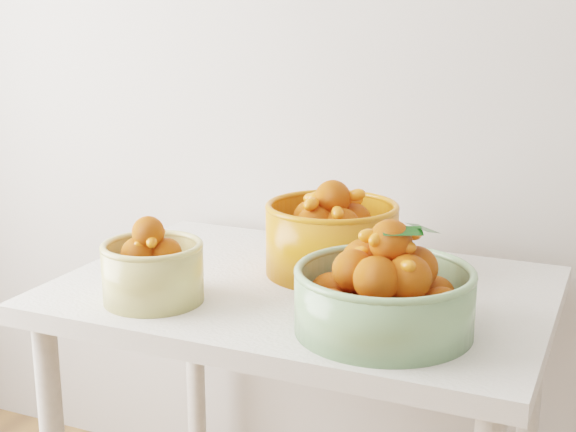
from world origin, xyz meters
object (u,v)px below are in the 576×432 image
Objects in this scene: table at (303,328)px; bowl_cream at (152,269)px; bowl_green at (385,293)px; bowl_orange at (331,236)px.

bowl_cream is at bearing -139.10° from table.
bowl_green is (0.46, 0.03, 0.01)m from bowl_cream.
bowl_green is 1.42× the size of bowl_orange.
table is 0.21m from bowl_orange.
table is 0.35m from bowl_cream.
bowl_cream is at bearing -175.95° from bowl_green.
bowl_orange is (-0.20, 0.27, 0.01)m from bowl_green.
bowl_cream is at bearing -130.32° from bowl_orange.
bowl_cream is 0.52× the size of bowl_green.
bowl_green reaches higher than bowl_cream.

